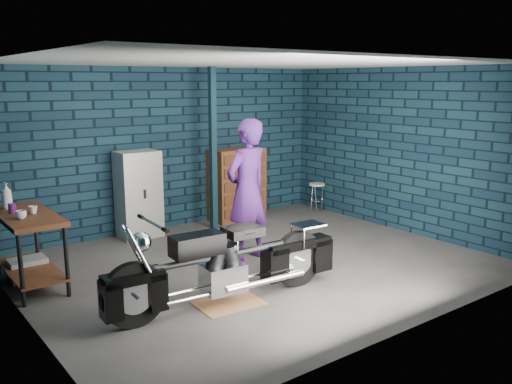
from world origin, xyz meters
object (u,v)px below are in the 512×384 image
workbench (29,250)px  person (247,191)px  locker (139,194)px  storage_bin (28,269)px  motorcycle (228,257)px  tool_chest (237,184)px  shop_stool (317,197)px

workbench → person: 2.88m
workbench → locker: size_ratio=1.01×
workbench → storage_bin: bearing=85.2°
motorcycle → locker: locker is taller
motorcycle → person: bearing=49.6°
storage_bin → motorcycle: bearing=-53.0°
workbench → locker: (2.00, 1.17, 0.24)m
workbench → motorcycle: bearing=-49.4°
person → storage_bin: (-2.70, 1.02, -0.85)m
workbench → locker: locker is taller
person → tool_chest: person is taller
motorcycle → tool_chest: 3.83m
motorcycle → workbench: bearing=134.3°
storage_bin → locker: size_ratio=0.32×
tool_chest → workbench: bearing=-163.3°
motorcycle → storage_bin: bearing=130.6°
storage_bin → locker: 2.26m
workbench → shop_stool: (5.46, 0.72, -0.18)m
storage_bin → locker: bearing=25.4°
person → motorcycle: bearing=35.0°
storage_bin → person: bearing=-20.6°
person → tool_chest: size_ratio=1.53×
storage_bin → tool_chest: 4.03m
tool_chest → shop_stool: size_ratio=2.34×
locker → person: bearing=-69.8°
motorcycle → locker: size_ratio=1.77×
locker → tool_chest: (1.91, 0.00, -0.05)m
tool_chest → person: bearing=-121.4°
shop_stool → workbench: bearing=-172.4°
storage_bin → locker: locker is taller
tool_chest → storage_bin: bearing=-166.4°
storage_bin → tool_chest: size_ratio=0.34×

